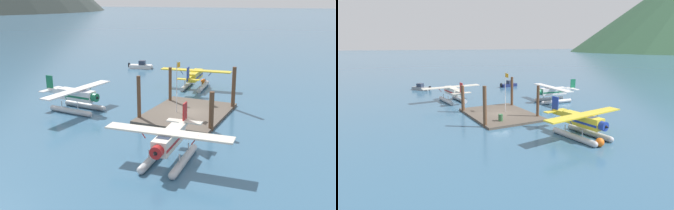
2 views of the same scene
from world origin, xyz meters
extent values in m
plane|color=#38607F|center=(0.00, 0.00, 0.00)|extent=(1200.00, 1200.00, 0.00)
cube|color=brown|center=(0.00, 0.00, 0.15)|extent=(11.36, 8.58, 0.30)
cylinder|color=brown|center=(-4.21, -4.14, 2.00)|extent=(0.49, 0.49, 4.00)
cylinder|color=brown|center=(4.20, -4.16, 2.54)|extent=(0.46, 0.46, 5.08)
cylinder|color=brown|center=(-4.06, 4.05, 2.43)|extent=(0.42, 0.42, 4.87)
cylinder|color=brown|center=(3.71, 3.83, 2.27)|extent=(0.39, 0.39, 4.54)
cylinder|color=silver|center=(-0.63, 1.11, 3.14)|extent=(0.08, 0.08, 5.68)
cube|color=orange|center=(-0.18, 1.11, 5.63)|extent=(0.90, 0.03, 0.56)
sphere|color=gold|center=(-0.63, 1.11, 6.03)|extent=(0.10, 0.10, 0.10)
cylinder|color=#33663D|center=(3.52, -1.71, 0.74)|extent=(0.58, 0.58, 0.88)
torus|color=#33663D|center=(3.52, -1.71, 0.74)|extent=(0.62, 0.62, 0.04)
sphere|color=orange|center=(15.35, 3.36, 0.44)|extent=(0.89, 0.89, 0.89)
cylinder|color=#B7BABF|center=(-12.44, -4.56, 0.32)|extent=(5.63, 1.08, 0.64)
sphere|color=#B7BABF|center=(-15.23, -4.78, 0.32)|extent=(0.64, 0.64, 0.64)
cylinder|color=#B7BABF|center=(-12.64, -2.06, 0.32)|extent=(5.63, 1.08, 0.64)
sphere|color=#B7BABF|center=(-15.43, -2.29, 0.32)|extent=(0.64, 0.64, 0.64)
cylinder|color=#B7BABF|center=(-13.64, -4.65, 0.99)|extent=(0.10, 0.10, 0.70)
cylinder|color=#B7BABF|center=(-11.24, -4.46, 0.99)|extent=(0.10, 0.10, 0.70)
cylinder|color=#B7BABF|center=(-13.83, -2.16, 0.99)|extent=(0.10, 0.10, 0.70)
cylinder|color=#B7BABF|center=(-11.44, -1.97, 0.99)|extent=(0.10, 0.10, 0.70)
cube|color=silver|center=(-12.54, -3.31, 1.94)|extent=(4.88, 1.62, 1.20)
cube|color=#B21E1E|center=(-12.54, -3.31, 1.84)|extent=(4.79, 1.63, 0.24)
cube|color=#283347|center=(-13.62, -3.40, 2.27)|extent=(1.18, 1.14, 0.56)
cube|color=silver|center=(-12.84, -3.33, 2.61)|extent=(2.22, 10.48, 0.14)
cylinder|color=#B21E1E|center=(-12.66, -5.53, 2.27)|extent=(0.13, 0.63, 0.84)
cylinder|color=#B21E1E|center=(-13.01, -1.14, 2.27)|extent=(0.13, 0.63, 0.84)
cylinder|color=#B21E1E|center=(-15.23, -3.52, 1.94)|extent=(0.67, 1.00, 0.96)
cone|color=black|center=(-15.68, -3.56, 1.94)|extent=(0.38, 0.39, 0.36)
cube|color=silver|center=(-9.30, -3.05, 2.04)|extent=(2.23, 0.61, 0.56)
cube|color=#B21E1E|center=(-8.40, -2.98, 2.89)|extent=(1.01, 0.20, 1.90)
cube|color=silver|center=(-8.50, -2.99, 2.14)|extent=(1.05, 3.25, 0.10)
cylinder|color=#B7BABF|center=(-2.84, 12.24, 0.32)|extent=(1.01, 5.63, 0.64)
sphere|color=#B7BABF|center=(-3.02, 9.44, 0.32)|extent=(0.64, 0.64, 0.64)
cylinder|color=#B7BABF|center=(-5.33, 12.40, 0.32)|extent=(1.01, 5.63, 0.64)
sphere|color=#B7BABF|center=(-5.52, 9.61, 0.32)|extent=(0.64, 0.64, 0.64)
cylinder|color=#B7BABF|center=(-2.92, 11.04, 0.99)|extent=(0.10, 0.10, 0.70)
cylinder|color=#B7BABF|center=(-2.76, 13.44, 0.99)|extent=(0.10, 0.10, 0.70)
cylinder|color=#B7BABF|center=(-5.41, 11.21, 0.99)|extent=(0.10, 0.10, 0.70)
cylinder|color=#B7BABF|center=(-5.25, 13.60, 0.99)|extent=(0.10, 0.10, 0.70)
cube|color=white|center=(-4.08, 12.32, 1.94)|extent=(1.55, 4.87, 1.20)
cube|color=#196B47|center=(-4.08, 12.32, 1.84)|extent=(1.57, 4.78, 0.24)
cube|color=#283347|center=(-4.16, 11.24, 2.27)|extent=(1.12, 1.17, 0.56)
cube|color=white|center=(-4.10, 12.02, 2.61)|extent=(10.47, 2.08, 0.14)
cylinder|color=#196B47|center=(-1.91, 11.88, 2.27)|extent=(0.63, 0.12, 0.84)
cylinder|color=#196B47|center=(-6.30, 12.17, 2.27)|extent=(0.63, 0.12, 0.84)
cylinder|color=#196B47|center=(-4.26, 9.63, 1.94)|extent=(1.00, 0.66, 0.96)
cone|color=black|center=(-4.29, 9.18, 1.94)|extent=(0.38, 0.37, 0.36)
cube|color=white|center=(-3.87, 15.56, 2.04)|extent=(0.58, 2.22, 0.56)
cube|color=#196B47|center=(-3.81, 16.46, 2.89)|extent=(0.19, 1.01, 1.90)
cube|color=white|center=(-3.82, 16.36, 2.14)|extent=(3.25, 1.01, 0.10)
cylinder|color=#B7BABF|center=(12.26, 4.92, 0.32)|extent=(5.64, 1.27, 0.64)
sphere|color=#B7BABF|center=(15.04, 5.24, 0.32)|extent=(0.64, 0.64, 0.64)
cylinder|color=#B7BABF|center=(12.54, 2.44, 0.32)|extent=(5.64, 1.27, 0.64)
sphere|color=#B7BABF|center=(15.33, 2.75, 0.32)|extent=(0.64, 0.64, 0.64)
cylinder|color=#B7BABF|center=(13.45, 5.06, 0.99)|extent=(0.10, 0.10, 0.70)
cylinder|color=#B7BABF|center=(11.07, 4.79, 0.99)|extent=(0.10, 0.10, 0.70)
cylinder|color=#B7BABF|center=(13.74, 2.57, 0.99)|extent=(0.10, 0.10, 0.70)
cylinder|color=#B7BABF|center=(11.35, 2.30, 0.99)|extent=(0.10, 0.10, 0.70)
cube|color=yellow|center=(12.40, 3.68, 1.94)|extent=(4.91, 1.77, 1.20)
cube|color=#1E389E|center=(12.40, 3.68, 1.84)|extent=(4.82, 1.78, 0.24)
cube|color=#283347|center=(13.48, 3.80, 2.27)|extent=(1.21, 1.17, 0.56)
cube|color=yellow|center=(12.70, 3.71, 2.61)|extent=(2.56, 10.49, 0.14)
cylinder|color=#1E389E|center=(12.45, 5.90, 2.27)|extent=(0.15, 0.63, 0.84)
cylinder|color=#1E389E|center=(12.95, 1.53, 2.27)|extent=(0.15, 0.63, 0.84)
cylinder|color=#1E389E|center=(15.09, 3.98, 1.94)|extent=(0.70, 1.02, 0.96)
cone|color=black|center=(15.53, 4.03, 1.94)|extent=(0.39, 0.40, 0.36)
cube|color=yellow|center=(9.17, 3.31, 2.04)|extent=(2.24, 0.69, 0.56)
cube|color=#1E389E|center=(8.28, 3.21, 2.89)|extent=(1.01, 0.23, 1.90)
cube|color=yellow|center=(8.38, 3.22, 2.14)|extent=(1.16, 3.27, 0.10)
cube|color=navy|center=(-23.73, 13.85, 0.35)|extent=(2.27, 4.41, 0.70)
sphere|color=navy|center=(-24.14, 15.91, 0.35)|extent=(0.70, 0.70, 0.70)
cube|color=#283347|center=(-23.79, 14.15, 1.10)|extent=(1.31, 1.39, 0.80)
cube|color=black|center=(-23.30, 11.61, 0.60)|extent=(0.41, 0.38, 0.80)
cube|color=gray|center=(-28.05, -5.92, 0.35)|extent=(4.12, 3.93, 0.70)
sphere|color=gray|center=(-29.61, -7.33, 0.35)|extent=(0.70, 0.70, 0.70)
cube|color=#283347|center=(-28.28, -6.12, 1.10)|extent=(1.63, 1.62, 0.80)
cube|color=black|center=(-26.36, -4.39, 0.60)|extent=(0.48, 0.48, 0.80)
camera|label=1|loc=(-37.22, -14.35, 12.55)|focal=39.03mm
camera|label=2|loc=(33.28, -16.29, 9.76)|focal=28.66mm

